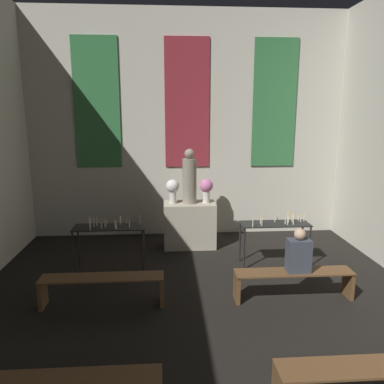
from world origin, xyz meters
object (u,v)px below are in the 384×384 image
at_px(flower_vase_right, 206,188).
at_px(pew_back_left, 102,285).
at_px(candle_rack_right, 275,228).
at_px(pew_second_right, 369,377).
at_px(flower_vase_left, 173,188).
at_px(altar, 190,225).
at_px(person_seated, 299,253).
at_px(statue, 190,179).
at_px(candle_rack_left, 109,232).
at_px(pew_back_right, 293,279).

relative_size(flower_vase_right, pew_back_left, 0.28).
relative_size(candle_rack_right, pew_second_right, 0.70).
xyz_separation_m(flower_vase_right, pew_back_left, (-1.88, -2.55, -0.99)).
height_order(flower_vase_left, flower_vase_right, same).
distance_m(altar, person_seated, 3.01).
distance_m(flower_vase_left, pew_second_right, 5.28).
bearing_deg(flower_vase_left, pew_second_right, -68.73).
distance_m(statue, flower_vase_left, 0.43).
distance_m(candle_rack_right, pew_back_left, 3.44).
height_order(flower_vase_right, candle_rack_left, flower_vase_right).
distance_m(altar, flower_vase_left, 0.91).
distance_m(altar, pew_back_right, 2.97).
height_order(candle_rack_right, pew_second_right, candle_rack_right).
height_order(flower_vase_right, pew_back_left, flower_vase_right).
relative_size(altar, pew_second_right, 0.60).
height_order(pew_back_left, pew_back_right, same).
distance_m(pew_back_left, person_seated, 3.11).
distance_m(pew_back_right, person_seated, 0.44).
bearing_deg(person_seated, flower_vase_left, 127.23).
height_order(statue, person_seated, statue).
relative_size(statue, candle_rack_left, 0.90).
bearing_deg(statue, flower_vase_right, 0.00).
bearing_deg(flower_vase_left, candle_rack_right, -30.36).
height_order(statue, pew_back_right, statue).
height_order(altar, pew_back_left, altar).
xyz_separation_m(pew_back_right, person_seated, (0.06, 0.00, 0.44)).
bearing_deg(pew_back_right, person_seated, 0.00).
bearing_deg(pew_back_right, statue, 120.63).
xyz_separation_m(flower_vase_left, pew_back_left, (-1.14, -2.55, -0.99)).
distance_m(flower_vase_left, person_seated, 3.25).
height_order(altar, pew_second_right, altar).
relative_size(statue, pew_back_right, 0.63).
xyz_separation_m(flower_vase_left, candle_rack_right, (1.97, -1.16, -0.59)).
xyz_separation_m(altar, pew_back_left, (-1.51, -2.55, -0.16)).
xyz_separation_m(candle_rack_left, candle_rack_right, (3.19, -0.00, -0.00)).
bearing_deg(person_seated, candle_rack_left, 156.14).
height_order(pew_second_right, person_seated, person_seated).
bearing_deg(statue, pew_back_right, -59.37).
height_order(pew_back_left, person_seated, person_seated).
xyz_separation_m(pew_second_right, pew_back_left, (-3.02, 2.28, 0.00)).
bearing_deg(pew_back_right, altar, 120.63).
bearing_deg(pew_second_right, candle_rack_left, 130.15).
distance_m(candle_rack_left, candle_rack_right, 3.19).
xyz_separation_m(flower_vase_right, person_seated, (1.20, -2.55, -0.55)).
distance_m(flower_vase_right, candle_rack_right, 1.79).
bearing_deg(candle_rack_left, pew_back_right, -24.26).
distance_m(statue, pew_second_right, 5.20).
height_order(statue, pew_second_right, statue).
relative_size(altar, candle_rack_left, 0.86).
xyz_separation_m(candle_rack_left, person_seated, (3.16, -1.40, 0.04)).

